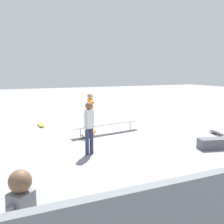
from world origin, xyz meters
TOP-DOWN VIEW (x-y plane):
  - ground_plane at (0.00, 0.00)m, footprint 60.00×60.00m
  - grind_rail at (0.43, -0.11)m, footprint 3.14×0.75m
  - skater_main at (1.01, -0.45)m, footprint 0.32×1.35m
  - skateboard_main at (0.91, -0.52)m, footprint 0.58×0.79m
  - bystander_white_shirt at (1.92, 1.98)m, footprint 0.37×0.23m
  - loose_skateboard_yellow at (2.62, -2.85)m, footprint 0.27×0.80m
  - loose_skateboard_black at (-3.61, 1.74)m, footprint 0.40×0.82m

SIDE VIEW (x-z plane):
  - ground_plane at x=0.00m, z-range 0.00..0.00m
  - skateboard_main at x=0.91m, z-range 0.03..0.12m
  - loose_skateboard_yellow at x=2.62m, z-range 0.03..0.12m
  - loose_skateboard_black at x=-3.61m, z-range 0.03..0.12m
  - grind_rail at x=0.43m, z-range -0.03..0.41m
  - bystander_white_shirt at x=1.92m, z-range 0.11..1.73m
  - skater_main at x=1.01m, z-range 0.14..1.82m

